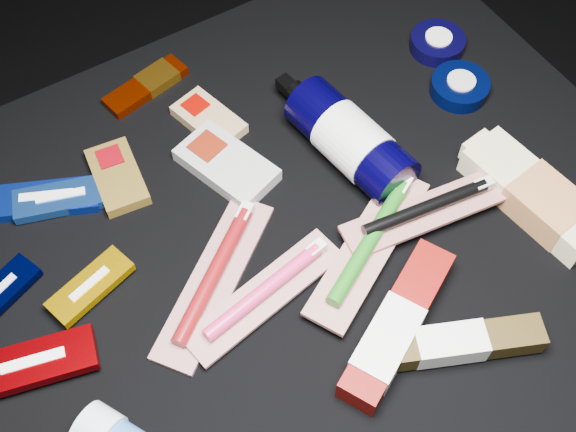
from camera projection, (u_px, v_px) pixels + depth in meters
ground at (284, 351)px, 1.25m from camera, size 3.00×3.00×0.00m
cloth_table at (283, 302)px, 1.08m from camera, size 0.98×0.78×0.40m
luna_bar_0 at (48, 199)px, 0.93m from camera, size 0.14×0.10×0.02m
luna_bar_1 at (62, 198)px, 0.93m from camera, size 0.13×0.08×0.02m
luna_bar_3 at (90, 286)px, 0.86m from camera, size 0.11×0.07×0.01m
luna_bar_4 at (35, 363)px, 0.80m from camera, size 0.14×0.08×0.02m
clif_bar_0 at (116, 174)px, 0.95m from camera, size 0.07×0.11×0.02m
clif_bar_1 at (224, 163)px, 0.96m from camera, size 0.11×0.15×0.02m
clif_bar_2 at (207, 118)px, 1.00m from camera, size 0.08×0.11×0.02m
power_bar at (150, 83)px, 1.03m from camera, size 0.13×0.06×0.02m
lotion_bottle at (350, 140)px, 0.94m from camera, size 0.10×0.24×0.08m
cream_tin_upper at (437, 43)px, 1.07m from camera, size 0.08×0.08×0.03m
cream_tin_lower at (460, 87)px, 1.02m from camera, size 0.08×0.08×0.03m
bodywash_bottle at (535, 197)px, 0.92m from camera, size 0.09×0.21×0.04m
toothbrush_pack_0 at (215, 275)px, 0.87m from camera, size 0.23×0.19×0.03m
toothbrush_pack_1 at (266, 292)px, 0.85m from camera, size 0.22×0.09×0.02m
toothbrush_pack_2 at (370, 242)px, 0.88m from camera, size 0.24×0.16×0.03m
toothbrush_pack_3 at (427, 210)px, 0.89m from camera, size 0.22×0.08×0.02m
toothpaste_carton_red at (394, 330)px, 0.82m from camera, size 0.21×0.14×0.04m
toothpaste_carton_green at (462, 343)px, 0.81m from camera, size 0.17×0.10×0.03m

